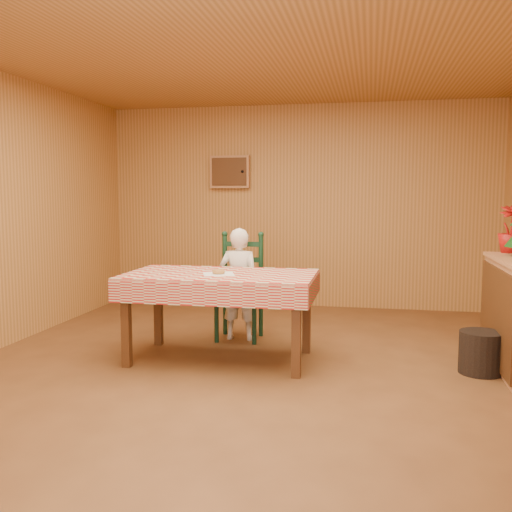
# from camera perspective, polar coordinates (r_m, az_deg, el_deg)

# --- Properties ---
(ground) EXTENTS (6.00, 6.00, 0.00)m
(ground) POSITION_cam_1_polar(r_m,az_deg,el_deg) (4.70, -0.49, -11.86)
(ground) COLOR brown
(ground) RESTS_ON ground
(cabin_walls) EXTENTS (5.10, 6.05, 2.65)m
(cabin_walls) POSITION_cam_1_polar(r_m,az_deg,el_deg) (5.00, 0.73, 10.42)
(cabin_walls) COLOR #BD8444
(cabin_walls) RESTS_ON ground
(dining_table) EXTENTS (1.66, 0.96, 0.77)m
(dining_table) POSITION_cam_1_polar(r_m,az_deg,el_deg) (4.99, -3.61, -2.68)
(dining_table) COLOR #532E16
(dining_table) RESTS_ON ground
(ladder_chair) EXTENTS (0.44, 0.40, 1.08)m
(ladder_chair) POSITION_cam_1_polar(r_m,az_deg,el_deg) (5.77, -1.57, -3.31)
(ladder_chair) COLOR black
(ladder_chair) RESTS_ON ground
(seated_child) EXTENTS (0.41, 0.27, 1.12)m
(seated_child) POSITION_cam_1_polar(r_m,az_deg,el_deg) (5.71, -1.70, -2.82)
(seated_child) COLOR white
(seated_child) RESTS_ON ground
(napkin) EXTENTS (0.33, 0.33, 0.00)m
(napkin) POSITION_cam_1_polar(r_m,az_deg,el_deg) (4.93, -3.76, -1.80)
(napkin) COLOR white
(napkin) RESTS_ON dining_table
(donut) EXTENTS (0.14, 0.14, 0.04)m
(donut) POSITION_cam_1_polar(r_m,az_deg,el_deg) (4.93, -3.76, -1.57)
(donut) COLOR #B47F40
(donut) RESTS_ON napkin
(flower_arrangement) EXTENTS (0.31, 0.31, 0.43)m
(flower_arrangement) POSITION_cam_1_polar(r_m,az_deg,el_deg) (5.63, 24.18, 2.46)
(flower_arrangement) COLOR #AF1210
(flower_arrangement) RESTS_ON shelf_unit
(storage_bin) EXTENTS (0.44, 0.44, 0.35)m
(storage_bin) POSITION_cam_1_polar(r_m,az_deg,el_deg) (5.05, 21.56, -8.96)
(storage_bin) COLOR black
(storage_bin) RESTS_ON ground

